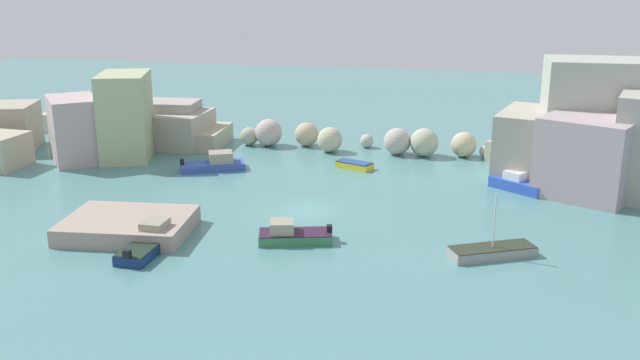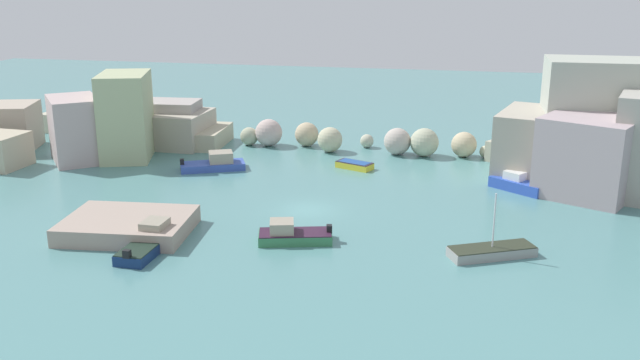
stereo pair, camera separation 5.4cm
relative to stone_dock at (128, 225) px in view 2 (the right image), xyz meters
The scene contains 11 objects.
cove_water 13.21m from the stone_dock, 34.07° to the left, with size 160.00×160.00×0.00m, color slate.
cliff_headland_left 25.09m from the stone_dock, 119.38° to the left, with size 23.40×22.84×8.14m.
cliff_headland_right 40.27m from the stone_dock, 30.51° to the left, with size 22.26×20.62×10.29m.
rock_breakwater 27.72m from the stone_dock, 68.96° to the left, with size 31.98×4.44×2.78m.
stone_dock is the anchor object (origin of this frame).
moored_boat_0 24.40m from the stone_dock, ahead, with size 5.71×3.97×4.21m.
moored_boat_1 23.28m from the stone_dock, 57.31° to the left, with size 3.62×2.64×0.63m.
moored_boat_2 11.44m from the stone_dock, ahead, with size 5.21×3.17×1.49m.
moored_boat_3 31.24m from the stone_dock, 30.63° to the left, with size 5.01×4.47×1.53m.
moored_boat_4 3.35m from the stone_dock, 36.77° to the right, with size 2.06×6.74×1.69m.
moored_boat_5 16.67m from the stone_dock, 89.31° to the left, with size 6.15×4.41×1.61m.
Camera 2 is at (11.31, -49.01, 17.45)m, focal length 39.50 mm.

